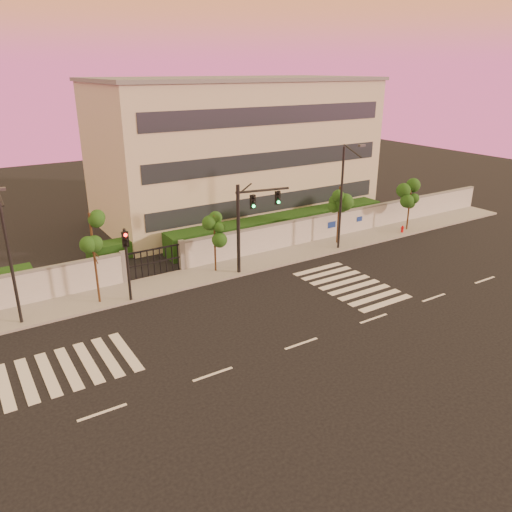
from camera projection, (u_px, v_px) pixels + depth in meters
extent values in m
plane|color=black|center=(301.00, 344.00, 25.02)|extent=(120.00, 120.00, 0.00)
cube|color=gray|center=(206.00, 274.00, 33.29)|extent=(60.00, 3.00, 0.15)
cube|color=#AFB1B6|center=(353.00, 222.00, 41.41)|extent=(31.00, 0.30, 2.00)
cube|color=slate|center=(354.00, 209.00, 41.03)|extent=(31.00, 0.36, 0.12)
cube|color=slate|center=(124.00, 268.00, 31.61)|extent=(0.35, 0.35, 2.20)
cube|color=slate|center=(182.00, 256.00, 33.61)|extent=(0.35, 0.35, 2.20)
cube|color=#0F3410|center=(282.00, 226.00, 40.67)|extent=(20.00, 2.00, 1.80)
cube|color=#0F3410|center=(129.00, 247.00, 36.74)|extent=(6.00, 1.50, 1.20)
cube|color=beige|center=(235.00, 151.00, 44.79)|extent=(24.00, 12.00, 12.00)
cube|color=#262D38|center=(272.00, 203.00, 41.27)|extent=(22.00, 0.08, 1.40)
cube|color=#262D38|center=(273.00, 161.00, 40.03)|extent=(22.00, 0.08, 1.40)
cube|color=#262D38|center=(273.00, 115.00, 38.80)|extent=(22.00, 0.08, 1.40)
cube|color=slate|center=(234.00, 79.00, 42.64)|extent=(24.40, 12.40, 0.30)
cube|color=silver|center=(4.00, 387.00, 21.62)|extent=(0.50, 4.00, 0.02)
cube|color=silver|center=(27.00, 380.00, 22.07)|extent=(0.50, 4.00, 0.02)
cube|color=silver|center=(48.00, 374.00, 22.52)|extent=(0.50, 4.00, 0.02)
cube|color=silver|center=(69.00, 368.00, 22.97)|extent=(0.50, 4.00, 0.02)
cube|color=silver|center=(88.00, 362.00, 23.42)|extent=(0.50, 4.00, 0.02)
cube|color=silver|center=(107.00, 357.00, 23.87)|extent=(0.50, 4.00, 0.02)
cube|color=silver|center=(126.00, 351.00, 24.32)|extent=(0.50, 4.00, 0.02)
cube|color=silver|center=(386.00, 303.00, 29.31)|extent=(4.00, 0.50, 0.02)
cube|color=silver|center=(375.00, 298.00, 30.02)|extent=(4.00, 0.50, 0.02)
cube|color=silver|center=(364.00, 292.00, 30.73)|extent=(4.00, 0.50, 0.02)
cube|color=silver|center=(354.00, 287.00, 31.44)|extent=(4.00, 0.50, 0.02)
cube|color=silver|center=(345.00, 282.00, 32.15)|extent=(4.00, 0.50, 0.02)
cube|color=silver|center=(335.00, 278.00, 32.87)|extent=(4.00, 0.50, 0.02)
cube|color=silver|center=(327.00, 273.00, 33.58)|extent=(4.00, 0.50, 0.02)
cube|color=silver|center=(318.00, 269.00, 34.29)|extent=(4.00, 0.50, 0.02)
cube|color=silver|center=(102.00, 412.00, 20.01)|extent=(2.00, 0.15, 0.01)
cube|color=silver|center=(213.00, 374.00, 22.51)|extent=(2.00, 0.15, 0.01)
cube|color=silver|center=(301.00, 344.00, 25.02)|extent=(2.00, 0.15, 0.01)
cube|color=silver|center=(374.00, 318.00, 27.52)|extent=(2.00, 0.15, 0.01)
cube|color=silver|center=(434.00, 298.00, 30.02)|extent=(2.00, 0.15, 0.01)
cube|color=silver|center=(485.00, 280.00, 32.52)|extent=(2.00, 0.15, 0.01)
cylinder|color=#382314|center=(95.00, 260.00, 28.27)|extent=(0.13, 0.13, 5.53)
sphere|color=#1B4413|center=(91.00, 232.00, 27.68)|extent=(1.19, 1.19, 1.19)
sphere|color=#1B4413|center=(99.00, 244.00, 28.34)|extent=(0.91, 0.91, 0.91)
sphere|color=#1B4413|center=(87.00, 243.00, 27.59)|extent=(0.87, 0.87, 0.87)
cylinder|color=#382314|center=(215.00, 245.00, 33.05)|extent=(0.12, 0.12, 4.00)
sphere|color=#1B4413|center=(214.00, 227.00, 32.62)|extent=(1.14, 1.14, 1.14)
sphere|color=#1B4413|center=(218.00, 234.00, 33.18)|extent=(0.87, 0.87, 0.87)
sphere|color=#1B4413|center=(211.00, 234.00, 32.48)|extent=(0.83, 0.83, 0.83)
cylinder|color=#382314|center=(338.00, 216.00, 38.34)|extent=(0.13, 0.13, 4.61)
sphere|color=#1B4413|center=(339.00, 198.00, 37.85)|extent=(1.23, 1.23, 1.23)
sphere|color=#1B4413|center=(341.00, 206.00, 38.47)|extent=(0.94, 0.94, 0.94)
sphere|color=#1B4413|center=(337.00, 205.00, 37.71)|extent=(0.89, 0.89, 0.89)
cylinder|color=#382314|center=(409.00, 207.00, 41.64)|extent=(0.13, 0.13, 4.11)
sphere|color=#1B4413|center=(411.00, 193.00, 41.20)|extent=(1.23, 1.23, 1.23)
sphere|color=#1B4413|center=(411.00, 199.00, 41.79)|extent=(0.94, 0.94, 0.94)
sphere|color=#1B4413|center=(409.00, 199.00, 41.05)|extent=(0.89, 0.89, 0.89)
cylinder|color=black|center=(238.00, 231.00, 32.41)|extent=(0.24, 0.24, 6.08)
cylinder|color=black|center=(263.00, 190.00, 32.48)|extent=(3.69, 0.84, 0.16)
cube|color=black|center=(253.00, 202.00, 32.27)|extent=(0.34, 0.18, 0.88)
sphere|color=#0CF259|center=(254.00, 206.00, 32.28)|extent=(0.20, 0.20, 0.20)
cube|color=black|center=(278.00, 198.00, 33.26)|extent=(0.34, 0.18, 0.88)
sphere|color=#0CF259|center=(279.00, 202.00, 33.27)|extent=(0.20, 0.20, 0.20)
cylinder|color=black|center=(128.00, 266.00, 28.69)|extent=(0.16, 0.16, 4.53)
cube|color=black|center=(125.00, 239.00, 28.07)|extent=(0.35, 0.18, 0.91)
sphere|color=red|center=(125.00, 235.00, 27.88)|extent=(0.20, 0.20, 0.20)
cylinder|color=black|center=(10.00, 260.00, 25.58)|extent=(0.17, 0.17, 7.48)
cylinder|color=black|center=(0.00, 196.00, 23.66)|extent=(0.09, 1.79, 0.73)
cube|color=#3F3F44|center=(0.00, 189.00, 22.83)|extent=(0.47, 0.23, 0.14)
cylinder|color=black|center=(341.00, 200.00, 36.65)|extent=(0.17, 0.17, 7.75)
cylinder|color=black|center=(353.00, 151.00, 34.66)|extent=(0.10, 1.85, 0.75)
cube|color=#3F3F44|center=(362.00, 145.00, 33.80)|extent=(0.48, 0.24, 0.15)
cylinder|color=red|center=(402.00, 231.00, 41.50)|extent=(0.21, 0.21, 0.48)
cylinder|color=red|center=(403.00, 228.00, 41.40)|extent=(0.27, 0.27, 0.10)
sphere|color=red|center=(403.00, 227.00, 41.36)|extent=(0.17, 0.17, 0.17)
cylinder|color=red|center=(402.00, 230.00, 41.47)|extent=(0.28, 0.19, 0.10)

